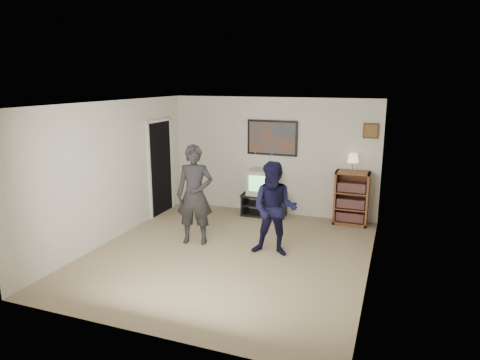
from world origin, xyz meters
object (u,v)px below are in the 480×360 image
Objects in this scene: media_stand at (264,205)px; person_tall at (195,195)px; bookshelf at (351,198)px; person_short at (274,209)px; crt_television at (264,182)px.

person_tall is (-0.67, -1.95, 0.65)m from media_stand.
bookshelf is at bearing -1.40° from media_stand.
crt_television is at bearing 106.84° from person_short.
media_stand is 0.88× the size of bookshelf.
bookshelf is (1.82, 0.05, -0.19)m from crt_television.
crt_television is at bearing 177.02° from media_stand.
crt_television is (-0.01, -0.00, 0.50)m from media_stand.
bookshelf is at bearing 2.03° from crt_television.
person_tall reaches higher than bookshelf.
person_tall is 1.47m from person_short.
media_stand is 0.54× the size of person_tall.
media_stand is 2.16m from person_tall.
bookshelf reaches higher than media_stand.
crt_television is at bearing 56.60° from person_tall.
person_short is (0.80, -1.98, 0.06)m from crt_television.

